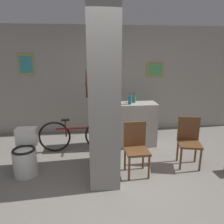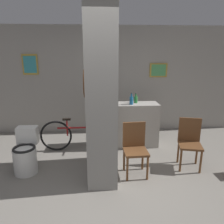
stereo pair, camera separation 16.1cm
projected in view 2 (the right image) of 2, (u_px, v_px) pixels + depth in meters
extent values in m
plane|color=slate|center=(101.00, 191.00, 3.23)|extent=(14.00, 14.00, 0.00)
cube|color=gray|center=(98.00, 81.00, 5.41)|extent=(8.00, 0.06, 2.60)
cube|color=#B79338|center=(30.00, 64.00, 5.16)|extent=(0.36, 0.02, 0.48)
cube|color=teal|center=(30.00, 64.00, 5.15)|extent=(0.30, 0.01, 0.39)
cube|color=#B79338|center=(158.00, 70.00, 5.40)|extent=(0.44, 0.02, 0.34)
cube|color=#4C9959|center=(159.00, 70.00, 5.39)|extent=(0.36, 0.01, 0.28)
cube|color=gray|center=(101.00, 97.00, 3.40)|extent=(0.44, 1.07, 2.60)
cylinder|color=#593319|center=(85.00, 83.00, 3.11)|extent=(0.03, 0.40, 0.40)
cylinder|color=red|center=(84.00, 83.00, 3.11)|extent=(0.01, 0.07, 0.07)
cube|color=gray|center=(126.00, 125.00, 4.71)|extent=(1.34, 0.44, 0.94)
cylinder|color=silver|center=(25.00, 161.00, 3.66)|extent=(0.38, 0.38, 0.44)
torus|color=black|center=(24.00, 148.00, 3.60)|extent=(0.37, 0.37, 0.04)
cube|color=silver|center=(28.00, 135.00, 3.81)|extent=(0.34, 0.20, 0.30)
cylinder|color=brown|center=(127.00, 169.00, 3.43)|extent=(0.04, 0.04, 0.40)
cylinder|color=brown|center=(148.00, 168.00, 3.47)|extent=(0.04, 0.04, 0.40)
cylinder|color=brown|center=(124.00, 160.00, 3.74)|extent=(0.04, 0.04, 0.40)
cylinder|color=brown|center=(143.00, 159.00, 3.78)|extent=(0.04, 0.04, 0.40)
cube|color=brown|center=(136.00, 152.00, 3.55)|extent=(0.39, 0.39, 0.04)
cube|color=brown|center=(134.00, 134.00, 3.65)|extent=(0.38, 0.04, 0.43)
cylinder|color=brown|center=(181.00, 161.00, 3.70)|extent=(0.04, 0.04, 0.40)
cylinder|color=brown|center=(201.00, 162.00, 3.65)|extent=(0.04, 0.04, 0.40)
cylinder|color=brown|center=(178.00, 152.00, 4.01)|extent=(0.04, 0.04, 0.40)
cylinder|color=brown|center=(197.00, 154.00, 3.96)|extent=(0.04, 0.04, 0.40)
cube|color=brown|center=(190.00, 146.00, 3.78)|extent=(0.46, 0.46, 0.04)
cube|color=brown|center=(190.00, 129.00, 3.88)|extent=(0.38, 0.11, 0.43)
torus|color=black|center=(56.00, 136.00, 4.47)|extent=(0.65, 0.04, 0.65)
torus|color=black|center=(102.00, 135.00, 4.53)|extent=(0.65, 0.04, 0.65)
cylinder|color=maroon|center=(79.00, 128.00, 4.46)|extent=(0.86, 0.04, 0.04)
cylinder|color=maroon|center=(67.00, 128.00, 4.44)|extent=(0.03, 0.03, 0.33)
cylinder|color=maroon|center=(99.00, 127.00, 4.49)|extent=(0.03, 0.03, 0.30)
cube|color=black|center=(67.00, 119.00, 4.39)|extent=(0.16, 0.06, 0.04)
cylinder|color=#262626|center=(99.00, 120.00, 4.45)|extent=(0.03, 0.42, 0.03)
cylinder|color=#19598C|center=(131.00, 101.00, 4.49)|extent=(0.08, 0.08, 0.16)
cylinder|color=#19598C|center=(131.00, 95.00, 4.46)|extent=(0.03, 0.03, 0.07)
sphere|color=#333333|center=(132.00, 93.00, 4.45)|extent=(0.03, 0.03, 0.03)
cylinder|color=#267233|center=(136.00, 100.00, 4.64)|extent=(0.08, 0.08, 0.13)
cylinder|color=#267233|center=(136.00, 95.00, 4.61)|extent=(0.03, 0.03, 0.06)
sphere|color=#333333|center=(136.00, 93.00, 4.60)|extent=(0.03, 0.03, 0.03)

